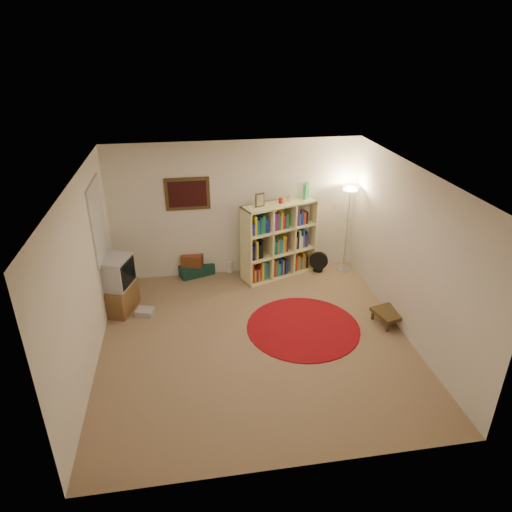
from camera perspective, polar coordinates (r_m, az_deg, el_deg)
The scene contains 11 objects.
room at distance 6.27m, azimuth -0.60°, elevation -0.94°, with size 4.54×4.54×2.54m.
bookshelf at distance 8.37m, azimuth 2.75°, elevation 1.85°, with size 1.47×0.89×1.71m.
floor_lamp at distance 8.46m, azimuth 11.59°, elevation 6.69°, with size 0.34×0.34×1.67m.
floor_fan at distance 8.77m, azimuth 7.83°, elevation -0.71°, with size 0.36×0.23×0.40m.
tv_stand at distance 7.69m, azimuth -17.00°, elevation -3.53°, with size 0.64×0.76×0.95m.
dvd_box at distance 7.67m, azimuth -13.71°, elevation -6.78°, with size 0.33×0.30×0.09m.
suitcase at distance 8.72m, azimuth -7.56°, elevation -1.58°, with size 0.73×0.59×0.20m.
wicker_basket at distance 8.60m, azimuth -7.94°, elevation -0.46°, with size 0.45×0.37×0.22m.
paper_towel at distance 8.71m, azimuth -3.32°, elevation -1.34°, with size 0.14×0.14×0.22m.
red_rug at distance 7.19m, azimuth 5.90°, elevation -8.86°, with size 1.75×1.75×0.02m.
side_table at distance 7.48m, azimuth 16.43°, elevation -6.85°, with size 0.56×0.56×0.21m.
Camera 1 is at (-0.88, -5.49, 4.08)m, focal length 32.00 mm.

